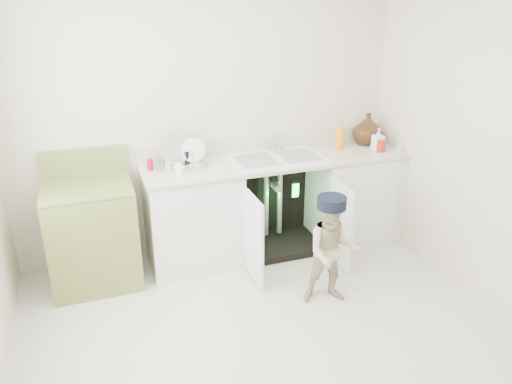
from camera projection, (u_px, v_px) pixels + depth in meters
ground at (267, 334)px, 3.62m from camera, size 3.50×3.50×0.00m
room_shell at (269, 172)px, 3.15m from camera, size 6.00×5.50×1.26m
counter_run at (279, 202)px, 4.68m from camera, size 2.44×1.02×1.20m
avocado_stove at (93, 232)px, 4.14m from camera, size 0.70×0.65×1.09m
repair_worker at (332, 250)px, 3.85m from camera, size 0.50×0.84×0.89m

